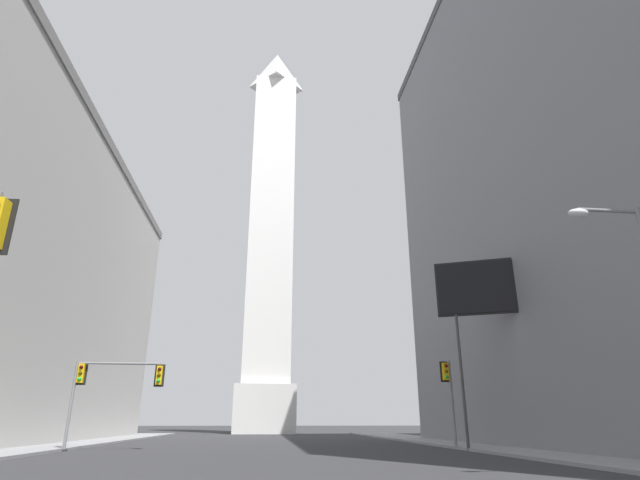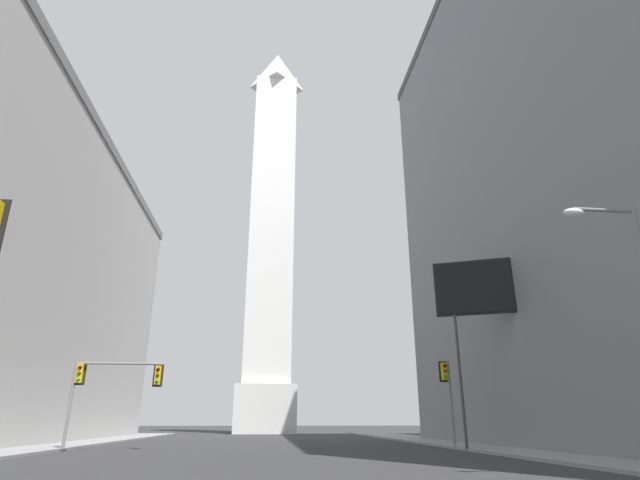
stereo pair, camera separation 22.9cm
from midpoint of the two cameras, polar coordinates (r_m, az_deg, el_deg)
name	(u,v)px [view 2 (the right image)]	position (r m, az deg, el deg)	size (l,w,h in m)	color
sidewalk_right	(530,452)	(30.75, 23.05, -21.39)	(5.00, 87.56, 0.15)	gray
building_right	(633,142)	(40.97, 32.27, 9.44)	(19.31, 45.15, 39.20)	slate
obelisk	(272,227)	(79.43, -5.46, 1.48)	(8.42, 8.42, 64.20)	silver
traffic_light_mid_right	(448,389)	(34.69, 14.60, -16.18)	(0.79, 0.51, 5.37)	slate
traffic_light_mid_left	(105,382)	(33.42, -23.17, -14.69)	(5.31, 0.52, 4.99)	slate
billboard_sign	(490,291)	(32.84, 19.07, -5.58)	(6.22, 2.81, 11.26)	#3F3F42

